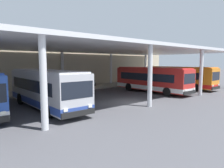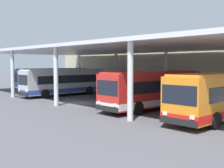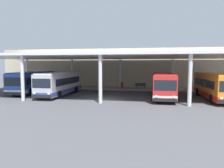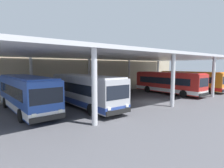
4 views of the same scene
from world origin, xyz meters
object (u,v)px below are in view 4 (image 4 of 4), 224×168
(bench_waiting, at_px, (113,86))
(bus_far_bay, at_px, (191,81))
(bus_middle_bay, at_px, (168,83))
(bus_second_bay, at_px, (85,90))
(trash_bin, at_px, (98,87))
(bus_nearest_bay, at_px, (26,93))

(bench_waiting, bearing_deg, bus_far_bay, -44.84)
(bus_middle_bay, height_order, bus_far_bay, same)
(bus_second_bay, bearing_deg, bench_waiting, 39.89)
(bus_second_bay, height_order, bench_waiting, bus_second_bay)
(trash_bin, bearing_deg, bench_waiting, 2.65)
(bus_nearest_bay, bearing_deg, bench_waiting, 24.81)
(bus_far_bay, distance_m, trash_bin, 15.47)
(bus_nearest_bay, height_order, bus_far_bay, same)
(bus_nearest_bay, bearing_deg, bus_middle_bay, -5.31)
(bus_middle_bay, distance_m, bus_far_bay, 6.13)
(bus_nearest_bay, distance_m, trash_bin, 14.49)
(trash_bin, bearing_deg, bus_nearest_bay, -150.37)
(bus_middle_bay, relative_size, bench_waiting, 5.87)
(bus_second_bay, xyz_separation_m, bench_waiting, (10.74, 8.98, -0.99))
(bus_second_bay, relative_size, bench_waiting, 5.86)
(bus_nearest_bay, distance_m, bus_middle_bay, 19.01)
(bus_second_bay, bearing_deg, bus_far_bay, -0.72)
(bus_far_bay, xyz_separation_m, bench_waiting, (-9.28, 9.23, -0.99))
(bus_nearest_bay, height_order, bench_waiting, bus_nearest_bay)
(bus_far_bay, height_order, bench_waiting, bus_far_bay)
(bus_middle_bay, distance_m, bench_waiting, 9.64)
(bus_nearest_bay, bearing_deg, bus_second_bay, -18.46)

